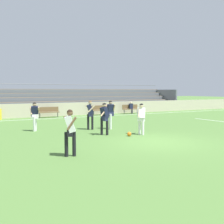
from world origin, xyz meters
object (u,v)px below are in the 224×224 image
Objects in this scene: bleacher_stand at (71,100)px; bench_near_bin at (130,108)px; player_white_dropping_back at (141,116)px; soccer_ball at (129,134)px; bench_near_wall_gap at (101,109)px; player_dark_wide_right at (110,112)px; spectator_seated at (131,107)px; player_white_deep_cover at (70,129)px; player_dark_wide_left at (104,116)px; player_dark_trailing_run at (35,114)px; player_dark_pressing_high at (90,112)px; bench_far_right at (49,111)px.

bench_near_bin is at bearing -35.23° from bleacher_stand.
soccer_ball is at bearing -171.74° from player_white_dropping_back.
player_dark_wide_right reaches higher than bench_near_wall_gap.
player_white_deep_cover is at bearing -129.55° from spectator_seated.
soccer_ball is at bearing -122.98° from bench_near_bin.
player_white_dropping_back is at bearing 28.98° from player_white_deep_cover.
spectator_seated is at bearing 51.25° from player_dark_wide_left.
bleacher_stand reaches higher than player_dark_wide_left.
bench_near_bin is 8.18× the size of soccer_ball.
player_dark_trailing_run is at bearing -146.38° from bench_near_bin.
spectator_seated reaches higher than bench_near_wall_gap.
player_white_deep_cover is 0.97× the size of player_dark_pressing_high.
spectator_seated is 0.74× the size of player_white_dropping_back.
player_dark_wide_left is (-1.74, 0.82, 0.02)m from player_white_dropping_back.
bench_far_right is 1.06× the size of player_dark_pressing_high.
player_dark_trailing_run is 1.00× the size of player_white_deep_cover.
bench_far_right is 1.08× the size of player_dark_wide_left.
player_white_deep_cover is (-11.58, -14.02, 0.28)m from spectator_seated.
bench_near_bin is 1.49× the size of spectator_seated.
soccer_ball is (-4.15, -11.54, -0.44)m from bench_near_wall_gap.
soccer_ball is (3.76, -4.06, -0.86)m from player_dark_trailing_run.
bench_far_right is at bearing 180.00° from bench_near_bin.
player_dark_trailing_run is (-7.91, -7.48, 0.43)m from bench_near_wall_gap.
bleacher_stand reaches higher than soccer_ball.
bench_near_wall_gap is 3.34m from spectator_seated.
player_dark_wide_right is (-7.05, -8.64, 0.32)m from spectator_seated.
bleacher_stand is 14.54m from player_dark_wide_left.
bench_far_right is at bearing 68.77° from player_dark_trailing_run.
bench_near_bin is at bearing 0.00° from bench_far_right.
player_dark_trailing_run reaches higher than spectator_seated.
bench_near_wall_gap is 1.10× the size of player_white_dropping_back.
spectator_seated is at bearing -0.80° from bench_far_right.
spectator_seated is at bearing 50.77° from player_dark_wide_right.
player_white_deep_cover is 6.60m from player_dark_pressing_high.
bench_near_bin and bench_far_right have the same top height.
player_white_deep_cover is (-11.58, -14.14, 0.43)m from bench_near_bin.
player_dark_wide_left is 0.98× the size of player_dark_wide_right.
player_dark_pressing_high is (-4.91, -8.45, 0.47)m from bench_near_wall_gap.
bleacher_stand reaches higher than bench_far_right.
player_dark_pressing_high is 3.31m from soccer_ball.
player_dark_wide_left reaches higher than bench_near_bin.
bleacher_stand is 15.32× the size of player_white_dropping_back.
bench_near_bin is 13.51m from player_dark_trailing_run.
bench_near_bin reaches higher than soccer_ball.
bench_near_bin is at bearing 90.00° from spectator_seated.
bleacher_stand is 13.93× the size of bench_near_bin.
bench_near_wall_gap is 10.90m from player_dark_trailing_run.
bleacher_stand reaches higher than player_dark_pressing_high.
player_dark_pressing_high is at bearing -89.33° from bench_far_right.
bench_near_bin is 1.08× the size of player_dark_wide_left.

